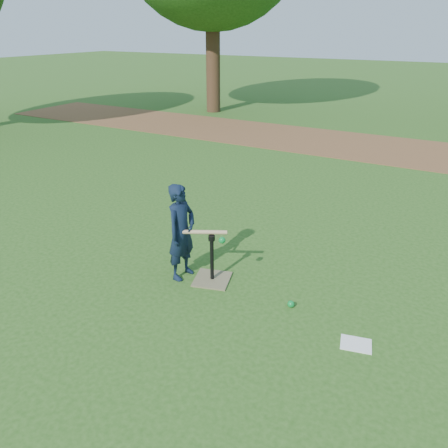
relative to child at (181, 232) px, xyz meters
The scene contains 7 objects.
ground 0.75m from the child, 31.58° to the left, with size 80.00×80.00×0.00m, color #285116.
dirt_strip 7.76m from the child, 87.26° to the left, with size 24.00×3.00×0.01m, color brown.
child is the anchor object (origin of this frame).
wiffle_ball_ground 1.55m from the child, ahead, with size 0.08×0.08×0.08m, color #0C8431.
clipboard 2.34m from the child, ahead, with size 0.30×0.23×0.01m, color white.
batting_tee 0.63m from the child, 12.97° to the left, with size 0.53×0.53×0.61m.
swing_action 0.29m from the child, ahead, with size 0.68×0.32×0.08m.
Camera 1 is at (2.43, -4.13, 2.89)m, focal length 35.00 mm.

